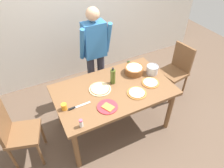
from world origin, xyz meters
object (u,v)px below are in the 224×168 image
at_px(chair_wooden_left, 16,131).
at_px(avocado, 129,63).
at_px(popcorn_bowl, 134,69).
at_px(person_cook, 95,51).
at_px(chef_knife, 77,107).
at_px(plate_with_slice, 108,107).
at_px(dining_table, 114,94).
at_px(chair_wooden_right, 177,68).
at_px(olive_oil_bottle, 113,76).
at_px(pizza_raw_on_board, 100,89).
at_px(steel_pot, 152,70).
at_px(pizza_cooked_on_tray, 137,93).
at_px(salt_shaker, 81,123).
at_px(pizza_second_cooked, 150,83).
at_px(cup_orange, 64,107).

relative_size(chair_wooden_left, avocado, 13.57).
bearing_deg(popcorn_bowl, person_cook, 123.64).
bearing_deg(chef_knife, chair_wooden_left, 168.10).
distance_m(plate_with_slice, avocado, 0.97).
distance_m(dining_table, chair_wooden_right, 1.34).
bearing_deg(avocado, plate_with_slice, -135.95).
bearing_deg(olive_oil_bottle, pizza_raw_on_board, -167.83).
bearing_deg(chef_knife, person_cook, 53.94).
height_order(person_cook, plate_with_slice, person_cook).
bearing_deg(pizza_raw_on_board, steel_pot, -0.92).
bearing_deg(steel_pot, chair_wooden_left, 179.90).
distance_m(person_cook, steel_pot, 0.93).
distance_m(dining_table, pizza_raw_on_board, 0.21).
relative_size(pizza_cooked_on_tray, steel_pot, 1.48).
bearing_deg(steel_pot, dining_table, -174.89).
height_order(chair_wooden_right, salt_shaker, chair_wooden_right).
bearing_deg(person_cook, olive_oil_bottle, -90.95).
bearing_deg(chef_knife, salt_shaker, -99.59).
bearing_deg(popcorn_bowl, pizza_second_cooked, -76.16).
relative_size(dining_table, salt_shaker, 15.09).
xyz_separation_m(plate_with_slice, chef_knife, (-0.34, 0.17, -0.00)).
xyz_separation_m(chair_wooden_right, pizza_raw_on_board, (-1.49, -0.13, 0.23)).
xyz_separation_m(pizza_raw_on_board, pizza_second_cooked, (0.68, -0.20, 0.00)).
xyz_separation_m(popcorn_bowl, olive_oil_bottle, (-0.39, -0.07, 0.05)).
relative_size(cup_orange, chef_knife, 0.29).
xyz_separation_m(steel_pot, avocado, (-0.20, 0.34, -0.03)).
bearing_deg(pizza_cooked_on_tray, olive_oil_bottle, 118.38).
height_order(person_cook, pizza_second_cooked, person_cook).
height_order(popcorn_bowl, cup_orange, popcorn_bowl).
bearing_deg(plate_with_slice, salt_shaker, -161.43).
height_order(chair_wooden_right, popcorn_bowl, chair_wooden_right).
xyz_separation_m(olive_oil_bottle, chef_knife, (-0.61, -0.22, -0.11)).
height_order(popcorn_bowl, salt_shaker, popcorn_bowl).
bearing_deg(plate_with_slice, chair_wooden_right, 16.99).
xyz_separation_m(chair_wooden_right, chef_knife, (-1.88, -0.30, 0.23)).
bearing_deg(chair_wooden_right, dining_table, -171.25).
distance_m(pizza_raw_on_board, chef_knife, 0.43).
bearing_deg(pizza_raw_on_board, popcorn_bowl, 10.87).
xyz_separation_m(pizza_cooked_on_tray, avocado, (0.24, 0.62, 0.03)).
height_order(cup_orange, avocado, cup_orange).
bearing_deg(person_cook, pizza_raw_on_board, -108.53).
xyz_separation_m(dining_table, plate_with_slice, (-0.22, -0.27, 0.10)).
distance_m(chair_wooden_right, plate_with_slice, 1.63).
relative_size(chair_wooden_left, chair_wooden_right, 1.00).
distance_m(olive_oil_bottle, avocado, 0.52).
distance_m(chair_wooden_left, olive_oil_bottle, 1.41).
distance_m(popcorn_bowl, salt_shaker, 1.20).
distance_m(person_cook, pizza_cooked_on_tray, 1.00).
bearing_deg(pizza_raw_on_board, person_cook, 71.47).
xyz_separation_m(person_cook, pizza_raw_on_board, (-0.23, -0.68, -0.17)).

